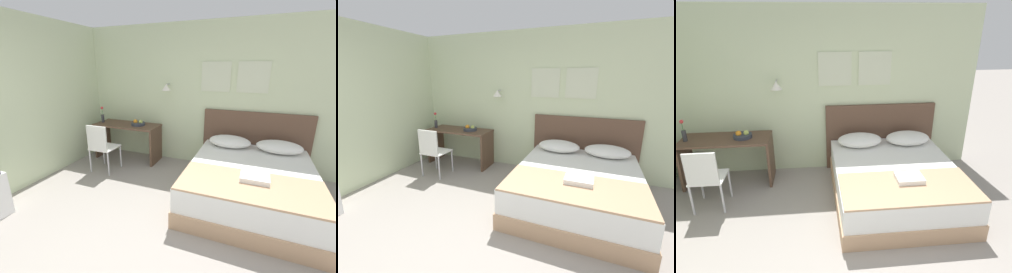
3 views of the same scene
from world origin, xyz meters
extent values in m
cube|color=beige|center=(0.00, 2.94, 1.32)|extent=(5.35, 0.06, 2.65)
cube|color=beige|center=(0.35, 2.90, 1.70)|extent=(0.52, 0.02, 0.52)
cube|color=beige|center=(0.98, 2.90, 1.70)|extent=(0.52, 0.02, 0.52)
cylinder|color=#B2B2B7|center=(-0.55, 2.83, 1.55)|extent=(0.02, 0.16, 0.02)
cone|color=white|center=(-0.55, 2.74, 1.50)|extent=(0.17, 0.17, 0.12)
cube|color=tan|center=(1.10, 1.83, 0.11)|extent=(1.71, 2.03, 0.22)
cube|color=white|center=(1.10, 1.83, 0.37)|extent=(1.68, 1.99, 0.31)
cube|color=brown|center=(1.10, 2.88, 0.56)|extent=(1.83, 0.06, 1.11)
ellipsoid|color=white|center=(0.71, 2.57, 0.63)|extent=(0.71, 0.46, 0.19)
ellipsoid|color=white|center=(1.50, 2.57, 0.63)|extent=(0.71, 0.46, 0.19)
cube|color=tan|center=(1.10, 1.24, 0.54)|extent=(1.66, 0.81, 0.02)
cube|color=white|center=(1.16, 1.39, 0.58)|extent=(0.34, 0.27, 0.06)
cube|color=brown|center=(-1.35, 2.57, 0.73)|extent=(1.33, 0.57, 0.03)
cube|color=brown|center=(-2.00, 2.57, 0.35)|extent=(0.04, 0.52, 0.71)
cube|color=brown|center=(-0.71, 2.57, 0.35)|extent=(0.04, 0.52, 0.71)
cube|color=white|center=(-1.45, 1.92, 0.45)|extent=(0.43, 0.43, 0.02)
cube|color=white|center=(-1.45, 1.72, 0.68)|extent=(0.40, 0.03, 0.44)
cylinder|color=#B7B7BC|center=(-1.65, 2.12, 0.22)|extent=(0.03, 0.03, 0.44)
cylinder|color=#B7B7BC|center=(-1.25, 2.12, 0.22)|extent=(0.03, 0.03, 0.44)
cylinder|color=#B7B7BC|center=(-1.65, 1.72, 0.22)|extent=(0.03, 0.03, 0.44)
cylinder|color=#B7B7BC|center=(-1.25, 1.72, 0.22)|extent=(0.03, 0.03, 0.44)
cylinder|color=#333842|center=(-1.10, 2.57, 0.77)|extent=(0.28, 0.28, 0.05)
sphere|color=#B2C156|center=(-1.04, 2.58, 0.82)|extent=(0.08, 0.08, 0.08)
sphere|color=orange|center=(-1.15, 2.56, 0.82)|extent=(0.09, 0.09, 0.09)
cylinder|color=#333338|center=(-1.92, 2.53, 0.83)|extent=(0.06, 0.06, 0.16)
cylinder|color=#3D7538|center=(-1.92, 2.53, 0.98)|extent=(0.01, 0.01, 0.14)
sphere|color=#DB3838|center=(-1.92, 2.53, 1.05)|extent=(0.06, 0.06, 0.06)
camera|label=1|loc=(1.08, -1.29, 1.88)|focal=24.00mm
camera|label=2|loc=(1.28, -1.29, 1.80)|focal=24.00mm
camera|label=3|loc=(-0.01, -1.78, 2.49)|focal=32.00mm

